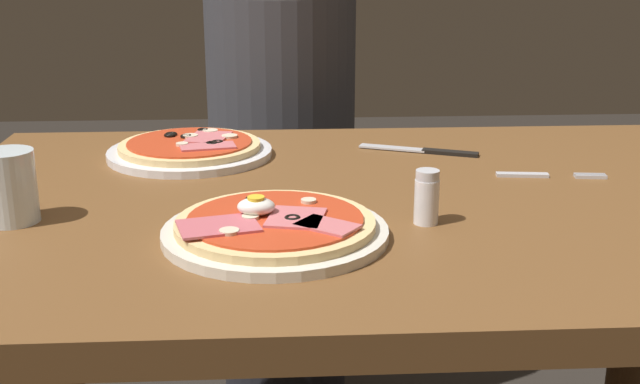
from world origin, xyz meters
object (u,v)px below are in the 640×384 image
(fork, at_px, (542,175))
(salt_shaker, at_px, (427,197))
(pizza_across_left, at_px, (190,149))
(diner_person, at_px, (283,187))
(dining_table, at_px, (377,278))
(water_glass_near, at_px, (10,191))
(pizza_foreground, at_px, (275,228))
(knife, at_px, (427,151))

(fork, relative_size, salt_shaker, 2.36)
(pizza_across_left, height_order, salt_shaker, salt_shaker)
(fork, bearing_deg, diner_person, 121.14)
(dining_table, relative_size, water_glass_near, 13.54)
(fork, bearing_deg, dining_table, -163.84)
(dining_table, height_order, pizza_across_left, pizza_across_left)
(pizza_foreground, distance_m, water_glass_near, 0.33)
(pizza_foreground, distance_m, fork, 0.45)
(diner_person, bearing_deg, knife, 116.17)
(water_glass_near, distance_m, salt_shaker, 0.50)
(diner_person, bearing_deg, pizza_foreground, 88.83)
(dining_table, distance_m, diner_person, 0.70)
(pizza_across_left, relative_size, diner_person, 0.22)
(fork, bearing_deg, water_glass_near, -167.80)
(water_glass_near, xyz_separation_m, knife, (0.57, 0.30, -0.04))
(pizza_across_left, bearing_deg, fork, -15.58)
(pizza_across_left, bearing_deg, salt_shaker, -46.52)
(pizza_foreground, height_order, pizza_across_left, pizza_foreground)
(salt_shaker, bearing_deg, knife, 79.24)
(fork, distance_m, knife, 0.21)
(fork, relative_size, knife, 0.84)
(water_glass_near, height_order, fork, water_glass_near)
(fork, relative_size, diner_person, 0.13)
(knife, height_order, salt_shaker, salt_shaker)
(dining_table, xyz_separation_m, water_glass_near, (-0.46, -0.08, 0.16))
(dining_table, distance_m, fork, 0.29)
(pizza_foreground, xyz_separation_m, pizza_across_left, (-0.13, 0.37, -0.00))
(pizza_foreground, distance_m, diner_person, 0.87)
(knife, bearing_deg, fork, -46.09)
(dining_table, relative_size, fork, 7.65)
(knife, height_order, diner_person, diner_person)
(dining_table, relative_size, pizza_foreground, 4.61)
(pizza_across_left, bearing_deg, diner_person, 72.34)
(pizza_across_left, xyz_separation_m, salt_shaker, (0.32, -0.33, 0.02))
(diner_person, bearing_deg, salt_shaker, 101.69)
(pizza_foreground, bearing_deg, knife, 56.60)
(dining_table, relative_size, pizza_across_left, 4.65)
(pizza_across_left, relative_size, fork, 1.65)
(pizza_foreground, xyz_separation_m, diner_person, (0.02, 0.84, -0.21))
(diner_person, bearing_deg, dining_table, 100.23)
(knife, xyz_separation_m, diner_person, (-0.23, 0.47, -0.20))
(pizza_across_left, distance_m, salt_shaker, 0.46)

